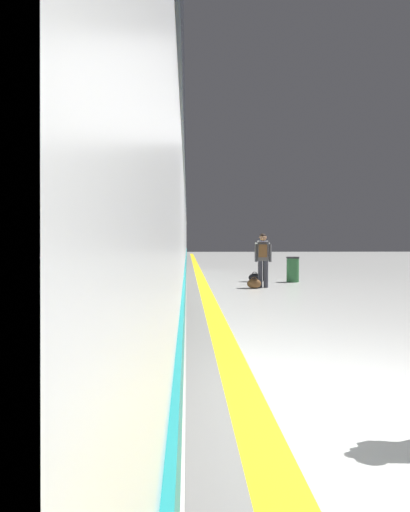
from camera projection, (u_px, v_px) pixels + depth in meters
name	position (u px, v px, depth m)	size (l,w,h in m)	color
ground_plane	(365.00, 415.00, 3.63)	(120.00, 120.00, 0.00)	silver
safety_line_strip	(204.00, 288.00, 13.58)	(0.36, 80.00, 0.01)	yellow
tactile_edge_band	(195.00, 288.00, 13.57)	(0.53, 80.00, 0.01)	slate
high_speed_train	(115.00, 190.00, 8.95)	(2.94, 28.33, 4.97)	#38383D
passenger_near	(263.00, 256.00, 13.74)	(0.52, 0.38, 1.70)	#383842
duffel_bag_near	(254.00, 284.00, 13.53)	(0.44, 0.26, 0.36)	brown
passenger_mid	(263.00, 253.00, 16.03)	(0.55, 0.35, 1.76)	black
duffel_bag_mid	(255.00, 277.00, 15.84)	(0.44, 0.26, 0.36)	black
waste_bin	(293.00, 269.00, 15.70)	(0.46, 0.46, 0.91)	#2D6638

